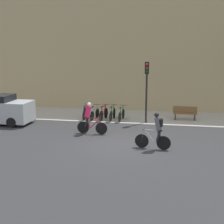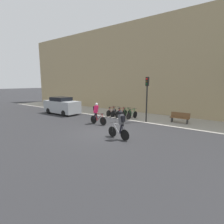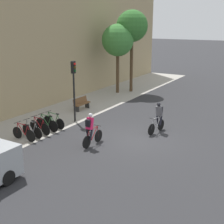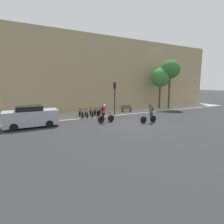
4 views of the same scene
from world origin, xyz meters
name	(u,v)px [view 3 (image 3 of 4)]	position (x,y,z in m)	size (l,w,h in m)	color
ground	(138,139)	(0.00, 0.00, 0.00)	(200.00, 200.00, 0.00)	#2B2B2D
kerb_strip	(45,120)	(0.00, 6.75, 0.00)	(44.00, 4.50, 0.01)	#A39E93
building_facade	(11,39)	(0.00, 9.30, 5.11)	(44.00, 0.60, 10.22)	tan
cyclist_pink	(91,129)	(-2.13, 1.67, 0.95)	(1.73, 0.46, 1.78)	black
cyclist_grey	(158,116)	(1.67, -0.45, 0.95)	(1.71, 0.52, 1.78)	black
parked_bike_0	(24,133)	(-3.29, 5.26, 0.40)	(0.46, 1.68, 0.97)	black
parked_bike_1	(32,130)	(-2.68, 5.26, 0.39)	(0.46, 1.66, 0.96)	black
parked_bike_2	(40,127)	(-2.07, 5.26, 0.41)	(0.46, 1.73, 0.99)	black
parked_bike_3	(47,124)	(-1.46, 5.26, 0.42)	(0.46, 1.75, 0.99)	black
parked_bike_4	(54,121)	(-0.85, 5.26, 0.40)	(0.46, 1.72, 0.97)	black
traffic_light_pole	(74,81)	(0.79, 4.91, 2.68)	(0.26, 0.30, 3.89)	black
bench	(82,103)	(3.30, 6.23, 0.47)	(1.58, 0.44, 0.89)	brown
street_tree_0	(118,41)	(9.65, 6.83, 4.63)	(2.79, 2.79, 6.07)	#4C3823
street_tree_1	(132,27)	(10.78, 6.04, 5.80)	(2.78, 2.78, 7.25)	#4C3823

